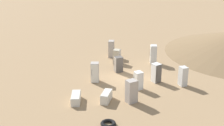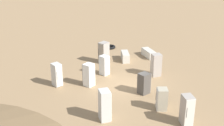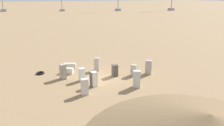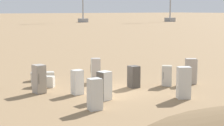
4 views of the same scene
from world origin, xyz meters
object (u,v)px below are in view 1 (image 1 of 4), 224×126
at_px(discarded_fridge_8, 117,56).
at_px(scrap_tire, 108,124).
at_px(discarded_fridge_7, 153,54).
at_px(discarded_fridge_9, 132,91).
at_px(discarded_fridge_0, 76,98).
at_px(discarded_fridge_2, 95,72).
at_px(discarded_fridge_5, 156,73).
at_px(discarded_fridge_10, 183,76).
at_px(discarded_fridge_4, 106,97).
at_px(discarded_fridge_6, 138,81).
at_px(discarded_fridge_1, 118,64).
at_px(discarded_fridge_3, 111,49).

distance_m(discarded_fridge_8, scrap_tire, 11.85).
relative_size(discarded_fridge_7, discarded_fridge_8, 1.34).
bearing_deg(discarded_fridge_9, discarded_fridge_0, -120.71).
distance_m(discarded_fridge_2, discarded_fridge_7, 7.28).
bearing_deg(discarded_fridge_5, discarded_fridge_10, 128.14).
relative_size(discarded_fridge_2, discarded_fridge_4, 1.15).
xyz_separation_m(discarded_fridge_6, scrap_tire, (3.95, -4.65, -0.64)).
bearing_deg(discarded_fridge_9, discarded_fridge_6, 132.98).
bearing_deg(discarded_fridge_6, discarded_fridge_9, 135.46).
relative_size(discarded_fridge_5, discarded_fridge_9, 0.93).
distance_m(discarded_fridge_1, discarded_fridge_8, 2.34).
bearing_deg(scrap_tire, discarded_fridge_3, 152.86).
bearing_deg(discarded_fridge_1, discarded_fridge_0, 131.47).
distance_m(discarded_fridge_0, discarded_fridge_9, 4.23).
relative_size(discarded_fridge_1, discarded_fridge_8, 1.04).
height_order(discarded_fridge_5, scrap_tire, discarded_fridge_5).
distance_m(discarded_fridge_0, discarded_fridge_7, 10.90).
relative_size(discarded_fridge_4, scrap_tire, 1.49).
xyz_separation_m(discarded_fridge_3, discarded_fridge_5, (7.68, 0.54, -0.06)).
relative_size(discarded_fridge_3, discarded_fridge_7, 0.95).
bearing_deg(discarded_fridge_7, discarded_fridge_5, 178.73).
bearing_deg(discarded_fridge_1, discarded_fridge_8, -17.65).
xyz_separation_m(discarded_fridge_0, discarded_fridge_3, (-8.16, 7.01, 0.57)).
bearing_deg(discarded_fridge_6, discarded_fridge_3, -12.51).
bearing_deg(discarded_fridge_5, discarded_fridge_6, 9.21).
height_order(discarded_fridge_7, scrap_tire, discarded_fridge_7).
height_order(discarded_fridge_0, discarded_fridge_2, discarded_fridge_2).
bearing_deg(discarded_fridge_8, discarded_fridge_0, -1.42).
distance_m(discarded_fridge_6, scrap_tire, 6.14).
distance_m(discarded_fridge_0, scrap_tire, 4.13).
bearing_deg(discarded_fridge_5, scrap_tire, 27.66).
height_order(discarded_fridge_4, scrap_tire, discarded_fridge_4).
height_order(discarded_fridge_2, discarded_fridge_6, discarded_fridge_2).
xyz_separation_m(discarded_fridge_7, scrap_tire, (8.56, -9.16, -0.83)).
height_order(discarded_fridge_10, scrap_tire, discarded_fridge_10).
relative_size(discarded_fridge_1, scrap_tire, 1.43).
height_order(discarded_fridge_4, discarded_fridge_6, discarded_fridge_6).
bearing_deg(discarded_fridge_2, discarded_fridge_7, -138.94).
bearing_deg(discarded_fridge_0, discarded_fridge_6, 23.33).
distance_m(discarded_fridge_0, discarded_fridge_4, 2.30).
distance_m(discarded_fridge_4, discarded_fridge_10, 7.03).
xyz_separation_m(discarded_fridge_7, discarded_fridge_10, (5.65, -0.78, -0.11)).
height_order(discarded_fridge_9, discarded_fridge_10, discarded_fridge_9).
bearing_deg(discarded_fridge_2, discarded_fridge_1, -129.76).
distance_m(discarded_fridge_4, discarded_fridge_5, 5.62).
bearing_deg(discarded_fridge_4, discarded_fridge_5, -125.21).
relative_size(discarded_fridge_1, discarded_fridge_4, 0.96).
distance_m(discarded_fridge_5, discarded_fridge_7, 4.67).
bearing_deg(discarded_fridge_10, discarded_fridge_0, 179.59).
bearing_deg(discarded_fridge_1, discarded_fridge_4, 150.14).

